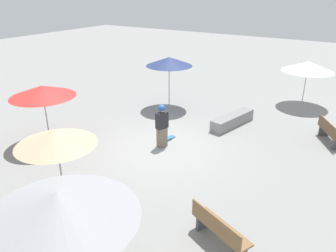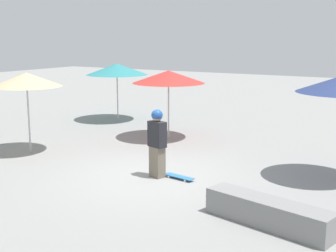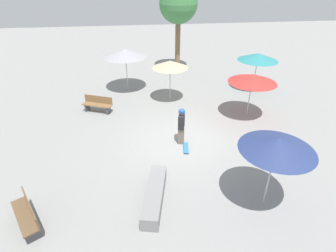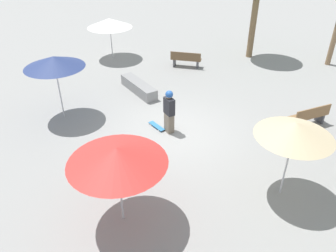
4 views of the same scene
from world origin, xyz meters
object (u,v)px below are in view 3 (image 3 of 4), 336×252
(skateboard, at_px, (186,148))
(shade_umbrella_teal, at_px, (258,57))
(bench_near, at_px, (27,215))
(shade_umbrella_grey, at_px, (125,53))
(concrete_ledge, at_px, (155,195))
(shade_umbrella_navy, at_px, (278,144))
(shade_umbrella_red, at_px, (253,78))
(shade_umbrella_tan, at_px, (170,64))
(bench_far, at_px, (98,104))
(skater_main, at_px, (181,125))
(palm_tree_left, at_px, (178,5))

(skateboard, distance_m, shade_umbrella_teal, 8.48)
(bench_near, relative_size, shade_umbrella_grey, 0.61)
(concrete_ledge, distance_m, shade_umbrella_navy, 4.11)
(shade_umbrella_red, bearing_deg, shade_umbrella_navy, 162.81)
(bench_near, bearing_deg, shade_umbrella_red, -88.23)
(shade_umbrella_teal, height_order, shade_umbrella_red, shade_umbrella_teal)
(shade_umbrella_teal, xyz_separation_m, shade_umbrella_tan, (-1.00, 5.56, 0.08))
(bench_far, height_order, shade_umbrella_red, shade_umbrella_red)
(concrete_ledge, bearing_deg, shade_umbrella_navy, -98.17)
(skateboard, distance_m, shade_umbrella_red, 4.94)
(shade_umbrella_grey, xyz_separation_m, shade_umbrella_teal, (-0.96, -8.01, -0.28))
(skater_main, relative_size, shade_umbrella_tan, 0.71)
(concrete_ledge, height_order, shade_umbrella_navy, shade_umbrella_navy)
(shade_umbrella_grey, height_order, shade_umbrella_navy, shade_umbrella_grey)
(skateboard, xyz_separation_m, shade_umbrella_red, (2.54, -3.74, 1.99))
(skater_main, bearing_deg, bench_near, -37.52)
(shade_umbrella_navy, bearing_deg, shade_umbrella_teal, -21.42)
(skateboard, relative_size, shade_umbrella_navy, 0.33)
(palm_tree_left, bearing_deg, concrete_ledge, 167.36)
(concrete_ledge, distance_m, shade_umbrella_teal, 11.50)
(skater_main, xyz_separation_m, bench_far, (3.53, 3.88, -0.47))
(shade_umbrella_grey, distance_m, shade_umbrella_navy, 11.15)
(concrete_ledge, distance_m, bench_far, 7.23)
(shade_umbrella_red, bearing_deg, skateboard, 124.18)
(skater_main, bearing_deg, palm_tree_left, -171.52)
(skater_main, height_order, shade_umbrella_red, shade_umbrella_red)
(palm_tree_left, bearing_deg, shade_umbrella_grey, 132.07)
(bench_far, xyz_separation_m, shade_umbrella_navy, (-7.32, -5.95, 1.85))
(bench_far, distance_m, shade_umbrella_navy, 9.62)
(shade_umbrella_navy, bearing_deg, skater_main, 28.63)
(skater_main, height_order, shade_umbrella_teal, shade_umbrella_teal)
(shade_umbrella_grey, distance_m, shade_umbrella_teal, 8.07)
(concrete_ledge, relative_size, palm_tree_left, 0.42)
(shade_umbrella_teal, bearing_deg, palm_tree_left, 44.12)
(shade_umbrella_teal, bearing_deg, shade_umbrella_grey, 83.16)
(shade_umbrella_grey, bearing_deg, shade_umbrella_red, -126.01)
(skater_main, relative_size, shade_umbrella_red, 0.70)
(shade_umbrella_red, bearing_deg, shade_umbrella_teal, -27.91)
(shade_umbrella_teal, bearing_deg, bench_near, 130.14)
(shade_umbrella_navy, bearing_deg, skateboard, 30.89)
(skater_main, bearing_deg, shade_umbrella_teal, 150.98)
(skater_main, relative_size, bench_near, 1.03)
(bench_near, xyz_separation_m, palm_tree_left, (13.60, -6.71, 4.15))
(concrete_ledge, distance_m, bench_near, 3.79)
(bench_near, relative_size, shade_umbrella_tan, 0.69)
(skater_main, bearing_deg, shade_umbrella_grey, -143.51)
(skateboard, bearing_deg, bench_near, -50.27)
(shade_umbrella_grey, xyz_separation_m, shade_umbrella_tan, (-1.96, -2.44, -0.20))
(skater_main, relative_size, palm_tree_left, 0.28)
(skater_main, height_order, shade_umbrella_navy, shade_umbrella_navy)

